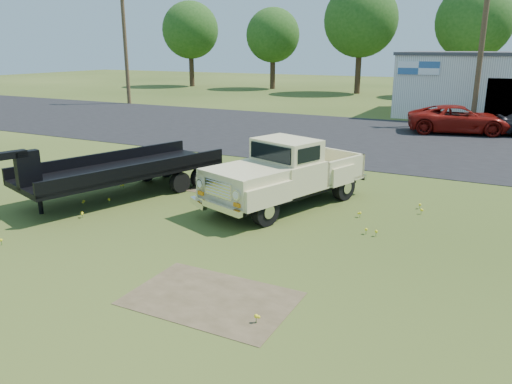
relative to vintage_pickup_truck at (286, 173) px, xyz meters
The scene contains 13 objects.
ground 3.01m from the vintage_pickup_truck, 98.81° to the right, with size 140.00×140.00×0.00m, color #2F4315.
asphalt_lot 12.24m from the vintage_pickup_truck, 92.04° to the left, with size 90.00×14.00×0.02m, color black.
dirt_patch_a 5.99m from the vintage_pickup_truck, 79.61° to the right, with size 3.00×2.00×0.01m, color #4E412A.
dirt_patch_b 2.72m from the vintage_pickup_truck, 164.13° to the left, with size 2.20×1.60×0.01m, color #4E412A.
utility_pole_west 29.75m from the vintage_pickup_truck, 139.45° to the left, with size 1.60×0.30×9.00m.
utility_pole_mid 19.85m from the vintage_pickup_truck, 79.48° to the left, with size 1.60×0.30×9.00m.
treeline_a 47.12m from the vintage_pickup_truck, 127.40° to the left, with size 6.40×6.40×9.52m.
treeline_b 42.67m from the vintage_pickup_truck, 115.77° to the left, with size 5.76×5.76×8.57m.
treeline_c 38.12m from the vintage_pickup_truck, 102.95° to the left, with size 7.04×7.04×10.47m.
treeline_d 38.14m from the vintage_pickup_truck, 87.62° to the left, with size 6.72×6.72×10.00m.
vintage_pickup_truck is the anchor object (origin of this frame).
flatbed_trailer 5.11m from the vintage_pickup_truck, 164.57° to the right, with size 2.27×6.81×1.86m, color black, non-canonical shape.
red_pickup 16.12m from the vintage_pickup_truck, 78.91° to the left, with size 2.42×5.24×1.46m, color maroon.
Camera 1 is at (5.99, -9.98, 4.45)m, focal length 35.00 mm.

